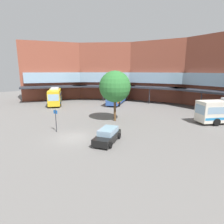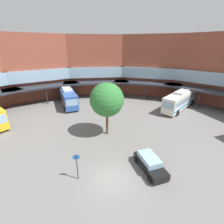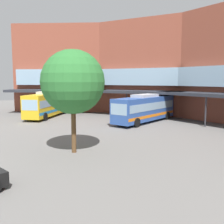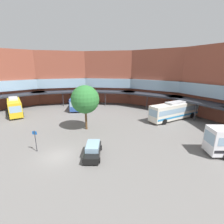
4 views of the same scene
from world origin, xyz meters
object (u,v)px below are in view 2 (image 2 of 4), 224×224
object	(u,v)px
bus_1	(68,96)
bus_2	(180,100)
parked_car	(150,163)
plaza_tree	(107,100)
stop_sign_post	(77,164)

from	to	relation	value
bus_1	bus_2	bearing A→B (deg)	61.11
parked_car	plaza_tree	world-z (taller)	plaza_tree
stop_sign_post	bus_1	bearing A→B (deg)	111.24
parked_car	bus_1	bearing A→B (deg)	-164.24
bus_2	plaza_tree	size ratio (longest dim) A/B	1.44
bus_2	plaza_tree	bearing A→B (deg)	-12.44
plaza_tree	stop_sign_post	distance (m)	9.99
parked_car	stop_sign_post	world-z (taller)	stop_sign_post
bus_2	stop_sign_post	distance (m)	26.31
bus_2	plaza_tree	xyz separation A→B (m)	(-14.03, -11.81, 3.43)
bus_1	stop_sign_post	world-z (taller)	bus_1
bus_2	stop_sign_post	size ratio (longest dim) A/B	3.83
parked_car	stop_sign_post	distance (m)	7.59
plaza_tree	parked_car	bearing A→B (deg)	-53.14
bus_1	stop_sign_post	size ratio (longest dim) A/B	3.84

